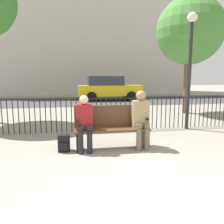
{
  "coord_description": "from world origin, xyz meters",
  "views": [
    {
      "loc": [
        -0.79,
        -2.46,
        1.51
      ],
      "look_at": [
        0.0,
        2.01,
        0.8
      ],
      "focal_mm": 35.0,
      "sensor_mm": 36.0,
      "label": 1
    }
  ],
  "objects_px": {
    "backpack": "(64,143)",
    "lamp_post": "(190,53)",
    "parked_car_0": "(108,88)",
    "seated_person_0": "(84,121)",
    "park_bench": "(111,126)",
    "seated_person_1": "(141,116)",
    "tree_0": "(190,31)"
  },
  "relations": [
    {
      "from": "seated_person_1",
      "to": "backpack",
      "type": "relative_size",
      "value": 3.53
    },
    {
      "from": "park_bench",
      "to": "seated_person_0",
      "type": "xyz_separation_m",
      "value": [
        -0.58,
        -0.13,
        0.16
      ]
    },
    {
      "from": "seated_person_0",
      "to": "parked_car_0",
      "type": "bearing_deg",
      "value": 78.23
    },
    {
      "from": "seated_person_0",
      "to": "lamp_post",
      "type": "distance_m",
      "value": 3.8
    },
    {
      "from": "backpack",
      "to": "tree_0",
      "type": "relative_size",
      "value": 0.07
    },
    {
      "from": "seated_person_1",
      "to": "lamp_post",
      "type": "distance_m",
      "value": 2.87
    },
    {
      "from": "backpack",
      "to": "lamp_post",
      "type": "height_order",
      "value": "lamp_post"
    },
    {
      "from": "tree_0",
      "to": "lamp_post",
      "type": "relative_size",
      "value": 1.44
    },
    {
      "from": "seated_person_0",
      "to": "seated_person_1",
      "type": "relative_size",
      "value": 0.93
    },
    {
      "from": "parked_car_0",
      "to": "tree_0",
      "type": "bearing_deg",
      "value": -67.74
    },
    {
      "from": "seated_person_0",
      "to": "lamp_post",
      "type": "relative_size",
      "value": 0.35
    },
    {
      "from": "backpack",
      "to": "tree_0",
      "type": "height_order",
      "value": "tree_0"
    },
    {
      "from": "park_bench",
      "to": "parked_car_0",
      "type": "height_order",
      "value": "parked_car_0"
    },
    {
      "from": "backpack",
      "to": "tree_0",
      "type": "bearing_deg",
      "value": 39.89
    },
    {
      "from": "park_bench",
      "to": "parked_car_0",
      "type": "bearing_deg",
      "value": 81.3
    },
    {
      "from": "lamp_post",
      "to": "parked_car_0",
      "type": "distance_m",
      "value": 8.87
    },
    {
      "from": "backpack",
      "to": "seated_person_0",
      "type": "bearing_deg",
      "value": -8.7
    },
    {
      "from": "seated_person_1",
      "to": "parked_car_0",
      "type": "distance_m",
      "value": 10.25
    },
    {
      "from": "backpack",
      "to": "parked_car_0",
      "type": "bearing_deg",
      "value": 75.87
    },
    {
      "from": "seated_person_0",
      "to": "parked_car_0",
      "type": "relative_size",
      "value": 0.28
    },
    {
      "from": "seated_person_0",
      "to": "backpack",
      "type": "height_order",
      "value": "seated_person_0"
    },
    {
      "from": "park_bench",
      "to": "parked_car_0",
      "type": "distance_m",
      "value": 10.2
    },
    {
      "from": "park_bench",
      "to": "tree_0",
      "type": "relative_size",
      "value": 0.33
    },
    {
      "from": "seated_person_0",
      "to": "park_bench",
      "type": "bearing_deg",
      "value": 12.49
    },
    {
      "from": "backpack",
      "to": "tree_0",
      "type": "xyz_separation_m",
      "value": [
        5.0,
        4.18,
        3.22
      ]
    },
    {
      "from": "park_bench",
      "to": "seated_person_0",
      "type": "height_order",
      "value": "seated_person_0"
    },
    {
      "from": "lamp_post",
      "to": "backpack",
      "type": "bearing_deg",
      "value": -157.89
    },
    {
      "from": "seated_person_1",
      "to": "park_bench",
      "type": "bearing_deg",
      "value": 168.64
    },
    {
      "from": "lamp_post",
      "to": "seated_person_0",
      "type": "bearing_deg",
      "value": -154.22
    },
    {
      "from": "seated_person_1",
      "to": "tree_0",
      "type": "height_order",
      "value": "tree_0"
    },
    {
      "from": "backpack",
      "to": "lamp_post",
      "type": "relative_size",
      "value": 0.11
    },
    {
      "from": "tree_0",
      "to": "seated_person_1",
      "type": "bearing_deg",
      "value": -128.45
    }
  ]
}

